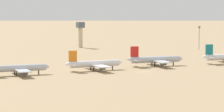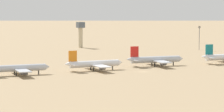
# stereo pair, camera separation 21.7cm
# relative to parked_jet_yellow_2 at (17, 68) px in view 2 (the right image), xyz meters

# --- Properties ---
(ground) EXTENTS (4000.00, 4000.00, 0.00)m
(ground) POSITION_rel_parked_jet_yellow_2_xyz_m (61.76, -16.05, -3.54)
(ground) COLOR #9E8460
(parked_jet_yellow_2) EXTENTS (32.67, 27.63, 10.79)m
(parked_jet_yellow_2) POSITION_rel_parked_jet_yellow_2_xyz_m (0.00, 0.00, 0.00)
(parked_jet_yellow_2) COLOR silver
(parked_jet_yellow_2) RESTS_ON ground
(parked_jet_orange_3) EXTENTS (32.75, 27.53, 10.82)m
(parked_jet_orange_3) POSITION_rel_parked_jet_yellow_2_xyz_m (41.34, 0.03, 0.01)
(parked_jet_orange_3) COLOR white
(parked_jet_orange_3) RESTS_ON ground
(parked_jet_red_4) EXTENTS (34.09, 29.01, 11.28)m
(parked_jet_red_4) POSITION_rel_parked_jet_yellow_2_xyz_m (80.28, 2.93, 0.16)
(parked_jet_red_4) COLOR silver
(parked_jet_red_4) RESTS_ON ground
(control_tower) EXTENTS (5.20, 5.20, 19.46)m
(control_tower) POSITION_rel_parked_jet_yellow_2_xyz_m (95.50, 135.78, 8.20)
(control_tower) COLOR #C6B793
(control_tower) RESTS_ON ground
(light_pole_mid) EXTENTS (1.80, 0.50, 16.45)m
(light_pole_mid) POSITION_rel_parked_jet_yellow_2_xyz_m (163.45, 77.10, 5.91)
(light_pole_mid) COLOR #59595E
(light_pole_mid) RESTS_ON ground
(light_pole_east) EXTENTS (1.80, 0.50, 14.23)m
(light_pole_east) POSITION_rel_parked_jet_yellow_2_xyz_m (202.74, 131.48, 4.77)
(light_pole_east) COLOR #59595E
(light_pole_east) RESTS_ON ground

